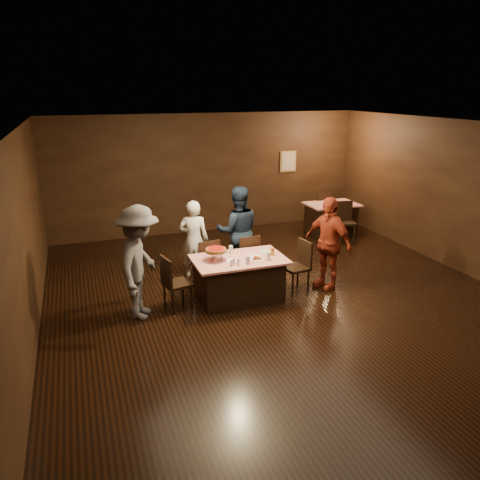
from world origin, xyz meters
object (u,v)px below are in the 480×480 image
diner_grey_knit (140,263)px  main_table (239,279)px  diner_navy_hoodie (238,231)px  chair_end_right (296,267)px  glass_front_left (248,260)px  glass_front_right (269,256)px  glass_amber (272,252)px  plate_empty (265,252)px  chair_far_left (206,263)px  diner_white_jacket (194,240)px  glass_back (231,250)px  chair_back_near (346,222)px  diner_red_shirt (328,243)px  chair_far_right (246,258)px  chair_back_far (320,209)px  pizza_stand (216,250)px  chair_end_left (177,282)px  back_table (331,218)px

diner_grey_knit → main_table: bearing=-63.7°
main_table → diner_navy_hoodie: diner_navy_hoodie is taller
chair_end_right → diner_navy_hoodie: (-0.72, 1.15, 0.42)m
chair_end_right → glass_front_left: bearing=-82.0°
glass_front_right → glass_amber: (0.15, 0.20, 0.00)m
plate_empty → glass_front_left: (-0.50, -0.45, 0.06)m
main_table → chair_far_left: 0.85m
glass_amber → main_table: bearing=175.2°
diner_white_jacket → glass_back: 1.03m
chair_far_left → glass_front_left: (0.45, -1.05, 0.37)m
glass_front_right → diner_navy_hoodie: bearing=92.8°
chair_back_near → plate_empty: chair_back_near is taller
chair_back_near → diner_navy_hoodie: size_ratio=0.53×
glass_amber → chair_end_right: bearing=5.7°
glass_front_right → chair_back_near: bearing=39.3°
chair_back_near → glass_front_right: 4.06m
chair_back_near → diner_red_shirt: bearing=-117.0°
chair_far_right → glass_front_left: size_ratio=6.79×
chair_back_far → glass_amber: chair_back_far is taller
glass_front_right → diner_grey_knit: bearing=175.4°
chair_end_right → pizza_stand: 1.57m
chair_end_left → back_table: bearing=-69.8°
diner_red_shirt → glass_front_right: 1.29m
glass_front_left → diner_grey_knit: bearing=172.7°
main_table → glass_front_right: 0.69m
chair_far_left → chair_end_left: 1.03m
chair_back_far → diner_grey_knit: (-5.29, -3.69, 0.46)m
diner_red_shirt → glass_back: bearing=-121.9°
main_table → diner_grey_knit: diner_grey_knit is taller
diner_red_shirt → glass_back: size_ratio=12.41×
chair_far_right → diner_navy_hoodie: 0.58m
chair_far_left → chair_far_right: (0.80, 0.00, 0.00)m
diner_white_jacket → glass_front_left: 1.63m
chair_far_right → diner_white_jacket: bearing=-32.4°
chair_end_left → chair_far_left: bearing=-55.6°
glass_front_left → glass_amber: bearing=24.4°
diner_navy_hoodie → pizza_stand: diner_navy_hoodie is taller
back_table → diner_navy_hoodie: size_ratio=0.73×
chair_end_right → glass_amber: size_ratio=6.79×
chair_end_left → diner_white_jacket: bearing=-38.8°
plate_empty → glass_amber: (0.05, -0.20, 0.06)m
chair_end_right → diner_white_jacket: bearing=-135.6°
pizza_stand → glass_back: 0.44m
main_table → glass_back: (-0.05, 0.30, 0.46)m
chair_far_right → pizza_stand: size_ratio=2.50×
plate_empty → chair_far_left: bearing=147.7°
chair_end_right → diner_grey_knit: size_ratio=0.51×
main_table → chair_back_near: chair_back_near is taller
chair_back_near → main_table: bearing=-135.7°
chair_back_near → glass_front_right: chair_back_near is taller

